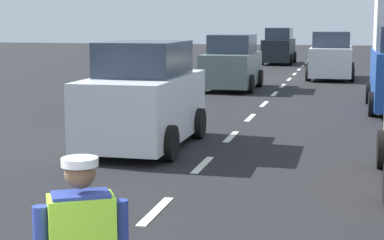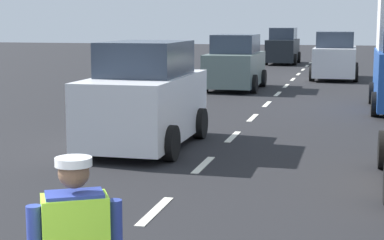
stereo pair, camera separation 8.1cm
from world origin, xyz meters
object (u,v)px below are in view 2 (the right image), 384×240
at_px(car_oncoming_third, 283,47).
at_px(car_oncoming_lead, 145,98).
at_px(car_outgoing_far, 335,57).
at_px(car_oncoming_second, 235,64).

bearing_deg(car_oncoming_third, car_oncoming_lead, -89.98).
height_order(car_outgoing_far, car_oncoming_third, car_oncoming_third).
bearing_deg(car_oncoming_second, car_outgoing_far, 56.48).
relative_size(car_oncoming_lead, car_oncoming_second, 0.99).
height_order(car_oncoming_lead, car_oncoming_second, car_oncoming_lead).
xyz_separation_m(car_oncoming_lead, car_outgoing_far, (3.36, 17.21, -0.03)).
xyz_separation_m(car_oncoming_second, car_oncoming_third, (0.20, 15.41, 0.05)).
distance_m(car_outgoing_far, car_oncoming_second, 6.48).
relative_size(car_outgoing_far, car_oncoming_second, 1.05).
bearing_deg(car_outgoing_far, car_oncoming_second, -123.52).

